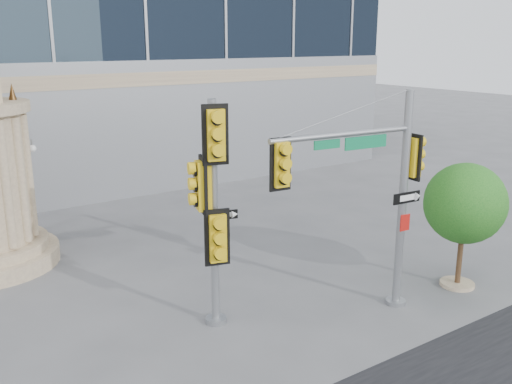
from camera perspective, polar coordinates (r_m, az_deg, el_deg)
ground at (r=14.56m, az=6.27°, el=-13.29°), size 120.00×120.00×0.00m
main_signal_pole at (r=14.22m, az=11.63°, el=1.12°), size 4.42×0.77×5.71m
secondary_signal_pole at (r=13.39m, az=-4.37°, el=-0.64°), size 0.96×0.87×5.58m
street_tree at (r=16.93m, az=20.18°, el=-1.36°), size 2.32×2.26×3.61m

